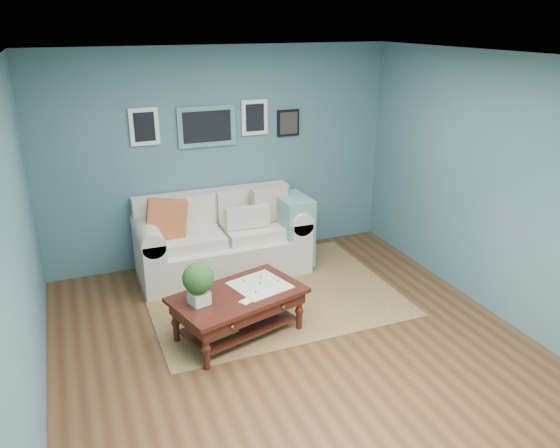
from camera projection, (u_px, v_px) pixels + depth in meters
room_shell at (300, 218)px, 4.76m from camera, size 5.00×5.02×2.70m
area_rug at (271, 293)px, 6.31m from camera, size 2.76×2.21×0.01m
loveseat at (228, 237)px, 6.77m from camera, size 2.10×0.95×1.08m
coffee_table at (232, 302)px, 5.33m from camera, size 1.42×1.06×0.89m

